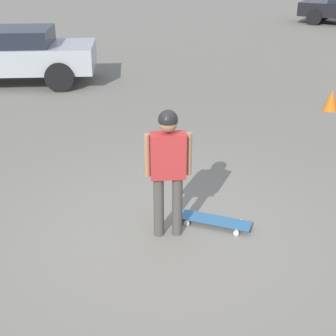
{
  "coord_description": "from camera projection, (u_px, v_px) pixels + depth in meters",
  "views": [
    {
      "loc": [
        3.72,
        -3.07,
        3.15
      ],
      "look_at": [
        0.0,
        0.0,
        0.89
      ],
      "focal_mm": 50.0,
      "sensor_mm": 36.0,
      "label": 1
    }
  ],
  "objects": [
    {
      "name": "skateboard",
      "position": [
        214.0,
        220.0,
        5.86
      ],
      "size": [
        0.92,
        0.67,
        0.08
      ],
      "rotation": [
        0.0,
        0.0,
        -2.61
      ],
      "color": "#336693",
      "rests_on": "ground_plane"
    },
    {
      "name": "person",
      "position": [
        168.0,
        162.0,
        5.3
      ],
      "size": [
        0.39,
        0.46,
        1.58
      ],
      "rotation": [
        0.0,
        0.0,
        0.96
      ],
      "color": "#4C4742",
      "rests_on": "ground_plane"
    },
    {
      "name": "traffic_cone",
      "position": [
        331.0,
        100.0,
        10.0
      ],
      "size": [
        0.3,
        0.3,
        0.45
      ],
      "color": "orange",
      "rests_on": "ground_plane"
    },
    {
      "name": "car_parked_near",
      "position": [
        12.0,
        54.0,
        11.81
      ],
      "size": [
        3.85,
        4.43,
        1.38
      ],
      "rotation": [
        0.0,
        0.0,
        -2.18
      ],
      "color": "#ADB2B7",
      "rests_on": "ground_plane"
    },
    {
      "name": "ground_plane",
      "position": [
        168.0,
        234.0,
        5.71
      ],
      "size": [
        220.0,
        220.0,
        0.0
      ],
      "primitive_type": "plane",
      "color": "gray"
    }
  ]
}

